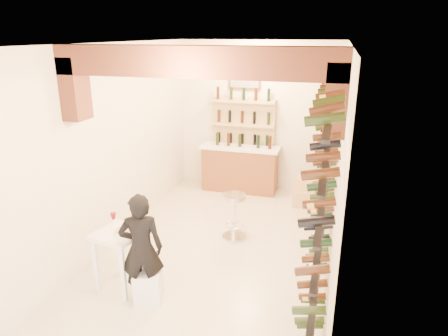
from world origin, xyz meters
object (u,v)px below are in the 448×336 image
at_px(tasting_table, 120,242).
at_px(white_stool, 148,286).
at_px(crate_lower, 305,197).
at_px(wine_rack, 323,167).
at_px(person, 141,249).
at_px(back_counter, 240,167).
at_px(chrome_barstool, 234,213).

xyz_separation_m(tasting_table, white_stool, (0.48, -0.19, -0.47)).
height_order(white_stool, crate_lower, white_stool).
relative_size(wine_rack, person, 3.80).
distance_m(back_counter, white_stool, 4.16).
distance_m(back_counter, person, 4.16).
relative_size(tasting_table, crate_lower, 1.87).
bearing_deg(person, white_stool, 157.93).
bearing_deg(crate_lower, person, -115.45).
bearing_deg(chrome_barstool, tasting_table, -122.28).
xyz_separation_m(wine_rack, tasting_table, (-2.52, -1.30, -0.86)).
relative_size(tasting_table, chrome_barstool, 1.28).
distance_m(tasting_table, person, 0.46).
xyz_separation_m(white_stool, person, (-0.06, 0.00, 0.54)).
bearing_deg(tasting_table, crate_lower, 70.03).
xyz_separation_m(tasting_table, crate_lower, (2.18, 3.50, -0.52)).
bearing_deg(white_stool, tasting_table, 158.51).
distance_m(chrome_barstool, crate_lower, 2.05).
bearing_deg(white_stool, chrome_barstool, 71.96).
bearing_deg(person, chrome_barstool, -130.28).
height_order(wine_rack, white_stool, wine_rack).
bearing_deg(white_stool, crate_lower, 65.36).
bearing_deg(wine_rack, person, -144.67).
relative_size(person, crate_lower, 2.77).
height_order(white_stool, chrome_barstool, chrome_barstool).
distance_m(wine_rack, back_counter, 3.38).
distance_m(wine_rack, person, 2.70).
xyz_separation_m(person, chrome_barstool, (0.70, 1.96, -0.29)).
distance_m(person, chrome_barstool, 2.11).
bearing_deg(chrome_barstool, white_stool, -108.04).
bearing_deg(crate_lower, back_counter, 163.18).
bearing_deg(white_stool, wine_rack, 36.18).
relative_size(back_counter, tasting_table, 1.67).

